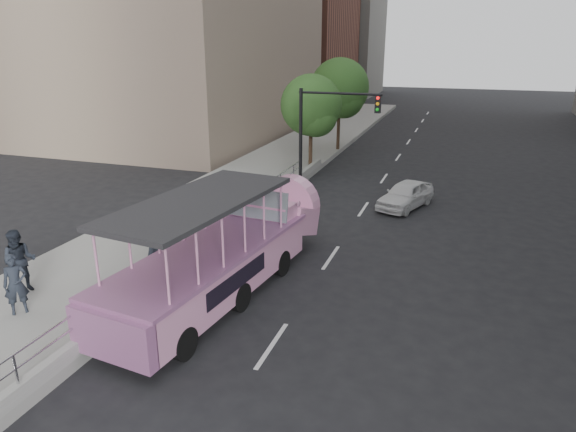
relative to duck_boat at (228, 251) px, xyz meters
The scene contains 14 objects.
ground 2.01m from the duck_boat, 24.43° to the right, with size 160.00×160.00×0.00m, color black.
sidewalk 10.33m from the duck_boat, 114.70° to the left, with size 5.50×80.00×0.30m, color gray.
kerb_wall 2.26m from the duck_boat, 141.19° to the left, with size 0.24×30.00×0.36m, color #ACADA7.
guardrail 2.14m from the duck_boat, 141.19° to the left, with size 0.07×22.00×0.71m.
duck_boat is the anchor object (origin of this frame).
car 11.10m from the duck_boat, 67.50° to the left, with size 1.48×3.67×1.25m, color silver.
pedestrian_near 5.94m from the duck_boat, 139.65° to the right, with size 0.63×0.41×1.72m, color #212731.
pedestrian_mid 6.12m from the duck_boat, 152.96° to the right, with size 0.94×0.73×1.93m, color #212731.
pedestrian_far 2.81m from the duck_boat, behind, with size 0.89×0.58×1.83m, color #212731.
parking_sign 2.82m from the duck_boat, 122.96° to the left, with size 0.20×0.55×2.55m.
traffic_signal 12.06m from the duck_boat, 91.21° to the left, with size 4.20×0.32×5.20m.
street_tree_near 15.59m from the duck_boat, 96.90° to the left, with size 3.52×3.52×5.72m.
street_tree_far 21.55m from the duck_boat, 94.43° to the left, with size 3.97×3.97×6.45m.
midrise_stone_b 65.58m from the duck_boat, 102.93° to the left, with size 16.00×14.00×20.00m, color slate.
Camera 1 is at (5.13, -12.64, 7.39)m, focal length 32.00 mm.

